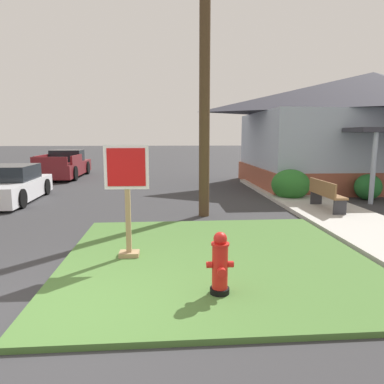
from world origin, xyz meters
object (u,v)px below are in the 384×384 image
(fire_hydrant, at_px, (220,265))
(street_bench, at_px, (326,193))
(pickup_truck_maroon, at_px, (65,166))
(stop_sign, at_px, (128,203))
(parked_sedan_white, at_px, (10,186))
(manhole_cover, at_px, (143,260))
(utility_pole, at_px, (205,26))

(fire_hydrant, height_order, street_bench, street_bench)
(fire_hydrant, height_order, pickup_truck_maroon, pickup_truck_maroon)
(stop_sign, xyz_separation_m, parked_sedan_white, (-4.74, 6.35, -0.54))
(pickup_truck_maroon, bearing_deg, manhole_cover, -69.32)
(stop_sign, relative_size, pickup_truck_maroon, 0.38)
(manhole_cover, distance_m, parked_sedan_white, 8.10)
(pickup_truck_maroon, relative_size, utility_pole, 0.54)
(fire_hydrant, bearing_deg, stop_sign, 130.81)
(manhole_cover, height_order, pickup_truck_maroon, pickup_truck_maroon)
(fire_hydrant, bearing_deg, street_bench, 53.03)
(parked_sedan_white, relative_size, street_bench, 2.58)
(stop_sign, height_order, pickup_truck_maroon, stop_sign)
(manhole_cover, bearing_deg, utility_pole, 66.75)
(street_bench, bearing_deg, manhole_cover, -144.80)
(stop_sign, height_order, parked_sedan_white, stop_sign)
(stop_sign, xyz_separation_m, pickup_truck_maroon, (-4.89, 13.63, -0.47))
(parked_sedan_white, height_order, pickup_truck_maroon, pickup_truck_maroon)
(fire_hydrant, xyz_separation_m, pickup_truck_maroon, (-6.32, 15.28, 0.12))
(utility_pole, bearing_deg, street_bench, 1.41)
(fire_hydrant, distance_m, stop_sign, 2.26)
(stop_sign, bearing_deg, utility_pole, 63.40)
(fire_hydrant, relative_size, manhole_cover, 1.27)
(parked_sedan_white, distance_m, pickup_truck_maroon, 7.28)
(fire_hydrant, distance_m, pickup_truck_maroon, 16.53)
(fire_hydrant, bearing_deg, parked_sedan_white, 127.65)
(manhole_cover, bearing_deg, stop_sign, 179.69)
(stop_sign, distance_m, utility_pole, 5.67)
(fire_hydrant, relative_size, street_bench, 0.53)
(fire_hydrant, xyz_separation_m, stop_sign, (-1.42, 1.65, 0.59))
(parked_sedan_white, xyz_separation_m, street_bench, (10.14, -2.72, 0.05))
(stop_sign, relative_size, parked_sedan_white, 0.47)
(stop_sign, xyz_separation_m, utility_pole, (1.77, 3.54, 4.06))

